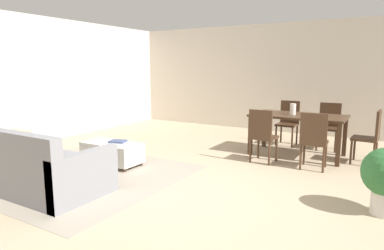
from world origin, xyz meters
The scene contains 14 objects.
ground_plane centered at (0.00, 0.00, 0.00)m, with size 10.80×10.80×0.00m, color tan.
wall_back centered at (0.00, 5.00, 1.35)m, with size 9.00×0.12×2.70m, color beige.
wall_left centered at (-4.50, 0.50, 1.35)m, with size 0.12×11.00×2.70m, color beige.
area_rug centered at (-1.89, -0.15, 0.00)m, with size 3.00×2.80×0.01m, color gray.
couch centered at (-1.96, -0.87, 0.29)m, with size 2.12×0.99×0.86m.
ottoman_table centered at (-1.82, 0.52, 0.22)m, with size 1.00×0.51×0.38m.
dining_table centered at (0.66, 2.75, 0.67)m, with size 1.64×0.91×0.76m.
dining_chair_near_left centered at (0.28, 1.93, 0.52)m, with size 0.42×0.42×0.92m.
dining_chair_near_right centered at (1.11, 1.95, 0.52)m, with size 0.43×0.43×0.92m.
dining_chair_far_left centered at (0.26, 3.60, 0.52)m, with size 0.41×0.41×0.92m.
dining_chair_far_right centered at (1.07, 3.57, 0.52)m, with size 0.41×0.41×0.92m.
dining_chair_head_east centered at (1.86, 2.76, 0.52)m, with size 0.42×0.42×0.92m.
vase_centerpiece centered at (0.57, 2.72, 0.86)m, with size 0.11×0.11×0.20m, color silver.
book_on_ottoman centered at (-1.75, 0.59, 0.40)m, with size 0.26×0.20×0.03m, color #3F4C72.
Camera 1 is at (2.15, -3.50, 1.60)m, focal length 31.71 mm.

